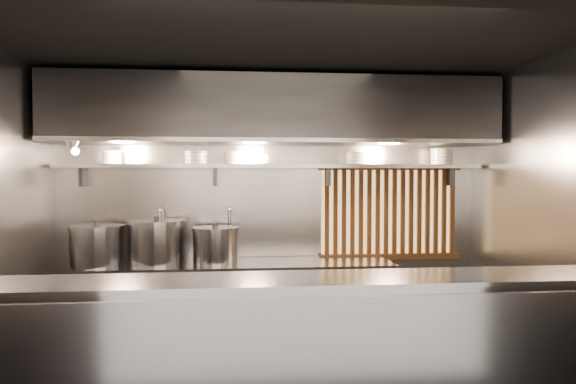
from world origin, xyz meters
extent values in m
plane|color=black|center=(0.00, 0.00, 2.80)|extent=(4.50, 4.50, 0.00)
plane|color=gray|center=(0.00, 1.50, 1.40)|extent=(4.50, 0.00, 4.50)
plane|color=gray|center=(2.25, 0.00, 1.40)|extent=(0.00, 3.00, 3.00)
cube|color=gray|center=(0.00, -0.95, 0.55)|extent=(4.50, 0.50, 1.10)
cube|color=#939399|center=(0.00, -1.21, 0.55)|extent=(4.50, 0.02, 1.01)
cube|color=gray|center=(0.00, -0.95, 1.11)|extent=(4.50, 0.56, 0.03)
cube|color=gray|center=(-0.30, 1.13, 0.45)|extent=(3.00, 0.70, 0.90)
cube|color=gray|center=(0.00, 1.32, 1.88)|extent=(4.40, 0.34, 0.04)
cube|color=#2D2D30|center=(0.00, 1.10, 2.42)|extent=(4.40, 0.80, 0.65)
cube|color=gray|center=(0.00, 0.70, 2.12)|extent=(4.40, 0.03, 0.04)
cube|color=#FFC472|center=(1.30, 1.48, 1.38)|extent=(1.50, 0.02, 0.92)
cube|color=brown|center=(1.30, 1.43, 1.87)|extent=(1.56, 0.06, 0.06)
cube|color=brown|center=(1.30, 1.43, 0.89)|extent=(1.56, 0.06, 0.06)
cube|color=brown|center=(0.60, 1.43, 1.38)|extent=(0.04, 0.04, 0.92)
cube|color=brown|center=(0.69, 1.43, 1.38)|extent=(0.04, 0.04, 0.92)
cube|color=brown|center=(0.78, 1.43, 1.38)|extent=(0.04, 0.04, 0.92)
cube|color=brown|center=(0.88, 1.43, 1.38)|extent=(0.04, 0.04, 0.92)
cube|color=brown|center=(0.97, 1.43, 1.38)|extent=(0.04, 0.04, 0.92)
cube|color=brown|center=(1.07, 1.43, 1.38)|extent=(0.04, 0.04, 0.92)
cube|color=brown|center=(1.16, 1.43, 1.38)|extent=(0.04, 0.04, 0.92)
cube|color=brown|center=(1.25, 1.43, 1.38)|extent=(0.04, 0.04, 0.92)
cube|color=brown|center=(1.35, 1.43, 1.38)|extent=(0.04, 0.04, 0.92)
cube|color=brown|center=(1.44, 1.43, 1.38)|extent=(0.04, 0.04, 0.92)
cube|color=brown|center=(1.53, 1.43, 1.38)|extent=(0.04, 0.04, 0.92)
cube|color=brown|center=(1.63, 1.43, 1.38)|extent=(0.04, 0.04, 0.92)
cube|color=brown|center=(1.72, 1.43, 1.38)|extent=(0.04, 0.04, 0.92)
cube|color=brown|center=(1.82, 1.43, 1.38)|extent=(0.04, 0.04, 0.92)
cube|color=brown|center=(1.91, 1.43, 1.38)|extent=(0.04, 0.04, 0.92)
cube|color=brown|center=(2.00, 1.43, 1.38)|extent=(0.04, 0.04, 0.92)
cylinder|color=silver|center=(-1.15, 1.45, 1.19)|extent=(0.03, 0.03, 0.48)
sphere|color=silver|center=(-1.15, 1.45, 1.43)|extent=(0.04, 0.04, 0.04)
cylinder|color=silver|center=(-1.15, 1.32, 1.43)|extent=(0.03, 0.26, 0.03)
sphere|color=silver|center=(-1.15, 1.19, 1.43)|extent=(0.04, 0.04, 0.04)
cylinder|color=silver|center=(-1.15, 1.19, 1.36)|extent=(0.03, 0.03, 0.14)
cylinder|color=silver|center=(-0.45, 1.45, 1.19)|extent=(0.03, 0.03, 0.48)
sphere|color=silver|center=(-0.45, 1.45, 1.43)|extent=(0.04, 0.04, 0.04)
cylinder|color=silver|center=(-0.45, 1.32, 1.43)|extent=(0.03, 0.26, 0.03)
sphere|color=silver|center=(-0.45, 1.19, 1.43)|extent=(0.04, 0.04, 0.04)
cylinder|color=silver|center=(-0.45, 1.19, 1.36)|extent=(0.03, 0.03, 0.14)
cone|color=gray|center=(-1.90, 0.85, 2.07)|extent=(0.25, 0.27, 0.20)
sphere|color=#FFE0B2|center=(-1.87, 0.83, 2.01)|extent=(0.07, 0.07, 0.07)
cylinder|color=#2D2D30|center=(-1.90, 0.95, 2.15)|extent=(0.02, 0.22, 0.02)
cylinder|color=#2D2D30|center=(-0.10, 1.20, 2.04)|extent=(0.01, 0.01, 0.12)
sphere|color=#FFE0B2|center=(-0.10, 1.20, 1.96)|extent=(0.09, 0.09, 0.09)
cylinder|color=gray|center=(-1.75, 1.10, 1.08)|extent=(0.53, 0.53, 0.37)
cylinder|color=gray|center=(-1.75, 1.10, 1.28)|extent=(0.56, 0.56, 0.03)
cylinder|color=#2D2D30|center=(-1.75, 1.10, 1.32)|extent=(0.06, 0.06, 0.04)
cylinder|color=gray|center=(-1.18, 1.16, 1.10)|extent=(0.67, 0.67, 0.41)
cylinder|color=gray|center=(-1.18, 1.16, 1.32)|extent=(0.71, 0.71, 0.03)
cylinder|color=#2D2D30|center=(-1.18, 1.16, 1.36)|extent=(0.06, 0.06, 0.04)
cylinder|color=gray|center=(-0.59, 1.13, 1.07)|extent=(0.57, 0.57, 0.33)
cylinder|color=gray|center=(-0.59, 1.13, 1.25)|extent=(0.61, 0.61, 0.03)
cylinder|color=#2D2D30|center=(-0.59, 1.13, 1.28)|extent=(0.06, 0.06, 0.04)
cylinder|color=white|center=(-1.64, 1.32, 1.92)|extent=(0.19, 0.19, 0.03)
cylinder|color=white|center=(-1.64, 1.32, 1.96)|extent=(0.19, 0.19, 0.03)
cylinder|color=white|center=(-1.64, 1.32, 2.00)|extent=(0.19, 0.19, 0.03)
cylinder|color=white|center=(-1.64, 1.32, 2.02)|extent=(0.20, 0.20, 0.01)
cylinder|color=white|center=(-0.79, 1.32, 1.92)|extent=(0.22, 0.22, 0.03)
cylinder|color=white|center=(-0.79, 1.32, 1.96)|extent=(0.22, 0.22, 0.03)
cylinder|color=white|center=(-0.79, 1.32, 2.00)|extent=(0.22, 0.22, 0.03)
cylinder|color=white|center=(-0.79, 1.32, 2.02)|extent=(0.24, 0.24, 0.01)
cylinder|color=white|center=(-0.41, 1.32, 1.92)|extent=(0.18, 0.18, 0.03)
cylinder|color=white|center=(-0.41, 1.32, 1.96)|extent=(0.18, 0.18, 0.03)
cylinder|color=white|center=(-0.41, 1.32, 2.00)|extent=(0.18, 0.18, 0.03)
cylinder|color=white|center=(-0.41, 1.32, 2.02)|extent=(0.20, 0.20, 0.01)
cylinder|color=white|center=(0.90, 1.32, 1.92)|extent=(0.23, 0.23, 0.03)
cylinder|color=white|center=(0.90, 1.32, 1.96)|extent=(0.23, 0.23, 0.03)
cylinder|color=white|center=(0.90, 1.32, 2.00)|extent=(0.23, 0.23, 0.03)
cylinder|color=white|center=(0.90, 1.32, 2.02)|extent=(0.25, 0.25, 0.01)
cylinder|color=white|center=(1.84, 1.32, 1.92)|extent=(0.23, 0.23, 0.03)
cylinder|color=white|center=(1.84, 1.32, 1.96)|extent=(0.23, 0.23, 0.03)
cylinder|color=white|center=(1.84, 1.32, 2.00)|extent=(0.23, 0.23, 0.03)
cylinder|color=white|center=(1.84, 1.32, 2.03)|extent=(0.23, 0.23, 0.03)
cylinder|color=white|center=(1.84, 1.32, 2.06)|extent=(0.25, 0.25, 0.01)
camera|label=1|loc=(-0.45, -4.54, 1.81)|focal=35.00mm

